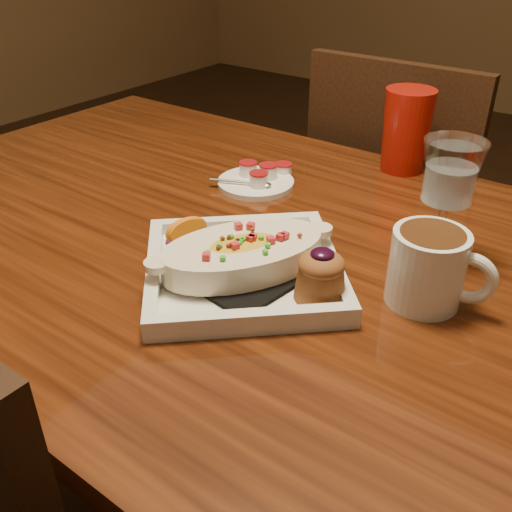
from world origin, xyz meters
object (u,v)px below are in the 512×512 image
Objects in this scene: chair_far at (397,222)px; goblet at (450,179)px; red_tumbler at (406,131)px; saucer at (255,180)px; table at (248,286)px; plate at (249,261)px; coffee_mug at (430,266)px.

chair_far and goblet have the same top height.
red_tumbler is (-0.18, 0.28, -0.05)m from goblet.
saucer is at bearing -128.31° from red_tumbler.
table is 0.22m from saucer.
saucer reaches higher than table.
plate is (0.08, -0.73, 0.27)m from chair_far.
coffee_mug is 0.46m from red_tumbler.
plate reaches higher than saucer.
table is at bearing -101.24° from red_tumbler.
chair_far is (-0.00, 0.63, -0.15)m from table.
chair_far is at bearing 105.70° from coffee_mug.
table is 10.45× the size of saucer.
plate is 0.30m from goblet.
chair_far is at bearing 117.19° from goblet.
coffee_mug is at bearing -0.32° from table.
saucer is at bearing 148.35° from coffee_mug.
saucer is at bearing 173.08° from goblet.
goblet is at bearing 117.19° from chair_far.
red_tumbler is at bearing 51.69° from saucer.
red_tumbler reaches higher than table.
table is 0.65m from chair_far.
plate is 2.08× the size of goblet.
red_tumbler is (0.08, 0.40, 0.18)m from table.
chair_far is at bearing 53.03° from plate.
table is 10.99× the size of coffee_mug.
saucer is 0.31m from red_tumbler.
goblet is (-0.03, 0.12, 0.07)m from coffee_mug.
chair_far is at bearing 90.00° from table.
chair_far is 6.48× the size of saucer.
goblet is at bearing 95.40° from coffee_mug.
chair_far is 2.48× the size of plate.
goblet is at bearing 24.34° from table.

